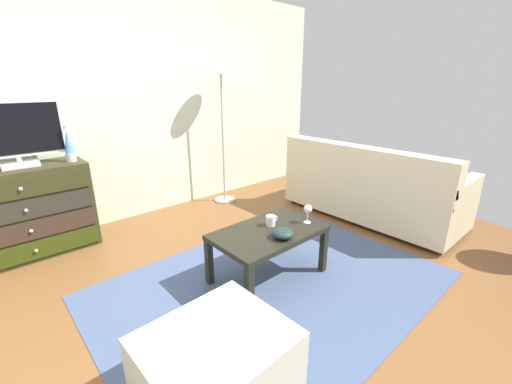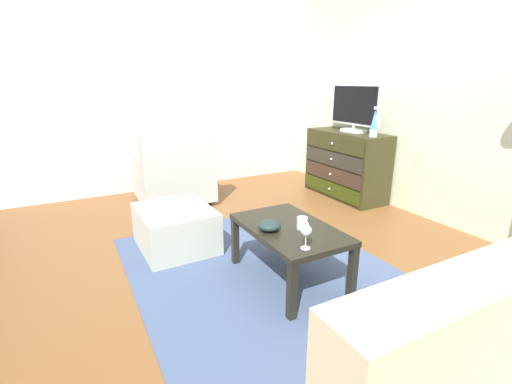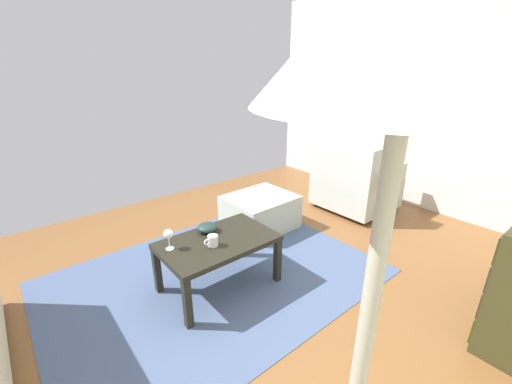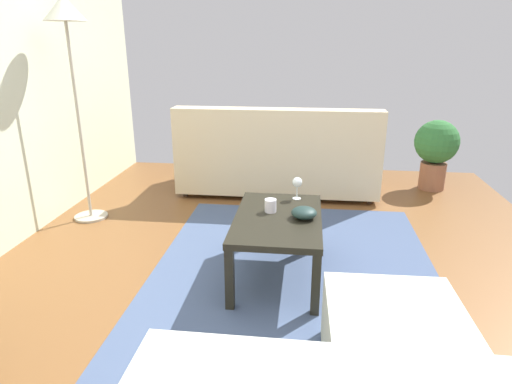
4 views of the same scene
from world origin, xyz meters
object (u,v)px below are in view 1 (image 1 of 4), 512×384
Objects in this scene: dresser at (24,213)px; standing_lamp at (221,81)px; lava_lamp at (69,146)px; tv at (12,133)px; mug at (271,220)px; bowl_decorative at (283,233)px; ottoman at (217,365)px; coffee_table at (268,237)px; wine_glass at (308,210)px; couch_large at (369,190)px.

dresser is 2.47m from standing_lamp.
standing_lamp is at bearing -0.16° from lava_lamp.
tv is 6.78× the size of mug.
bowl_decorative is at bearing -54.38° from dresser.
standing_lamp reaches higher than tv.
ottoman is 0.39× the size of standing_lamp.
tv is at bearing 124.11° from bowl_decorative.
mug is at bearing 34.99° from coffee_table.
tv is 2.31m from mug.
lava_lamp is 2.06× the size of bowl_decorative.
mug is (0.08, 0.05, 0.10)m from coffee_table.
standing_lamp is at bearing 64.30° from coffee_table.
wine_glass is 0.37m from bowl_decorative.
ottoman is (-2.66, -0.70, -0.16)m from couch_large.
couch_large is (1.74, 0.12, -0.02)m from coffee_table.
lava_lamp is at bearing 179.84° from standing_lamp.
mug is 0.06× the size of couch_large.
standing_lamp is (2.14, -0.07, 0.42)m from tv.
dresser is 2.35m from bowl_decorative.
dresser is 9.60× the size of mug.
bowl_decorative reaches higher than coffee_table.
mug is (-0.26, 0.16, -0.07)m from wine_glass.
wine_glass is 0.09× the size of standing_lamp.
couch_large is at bearing -30.68° from lava_lamp.
wine_glass is at bearing -104.71° from standing_lamp.
tv reaches higher than lava_lamp.
coffee_table is 5.47× the size of bowl_decorative.
lava_lamp is at bearing -5.57° from dresser.
standing_lamp reaches higher than mug.
wine_glass is at bearing -47.15° from dresser.
bowl_decorative is at bearing -111.93° from mug.
bowl_decorative is (-0.35, -0.05, -0.08)m from wine_glass.
ottoman is at bearing -80.34° from tv.
bowl_decorative is at bearing -55.89° from tv.
coffee_table is at bearing 32.48° from ottoman.
lava_lamp is 2.10× the size of wine_glass.
ottoman is (0.40, -2.35, -0.94)m from tv.
standing_lamp is at bearing 120.27° from couch_large.
dresser is 2.22m from coffee_table.
lava_lamp is (0.45, -0.04, 0.56)m from dresser.
dresser is 0.61× the size of standing_lamp.
wine_glass reaches higher than coffee_table.
couch_large reaches higher than dresser.
couch_large is at bearing 14.87° from ottoman.
wine_glass reaches higher than mug.
tv is at bearing 151.64° from couch_large.
couch_large reaches higher than coffee_table.
standing_lamp is (2.19, -0.05, 1.13)m from dresser.
standing_lamp is (0.82, 1.70, 1.17)m from coffee_table.
lava_lamp is at bearing 149.32° from couch_large.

